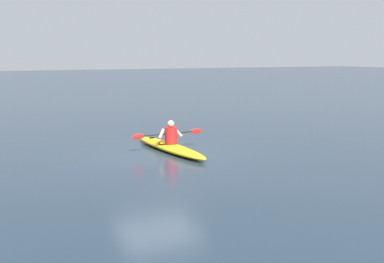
% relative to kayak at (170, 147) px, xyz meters
% --- Properties ---
extents(ground_plane, '(160.00, 160.00, 0.00)m').
position_rel_kayak_xyz_m(ground_plane, '(0.60, 0.47, -0.13)').
color(ground_plane, '#1E2D3D').
extents(kayak, '(1.04, 4.30, 0.25)m').
position_rel_kayak_xyz_m(kayak, '(0.00, 0.00, 0.00)').
color(kayak, '#EAB214').
rests_on(kayak, ground).
extents(kayaker, '(2.46, 0.52, 0.74)m').
position_rel_kayak_xyz_m(kayaker, '(-0.01, 0.08, 0.43)').
color(kayaker, red).
rests_on(kayaker, kayak).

